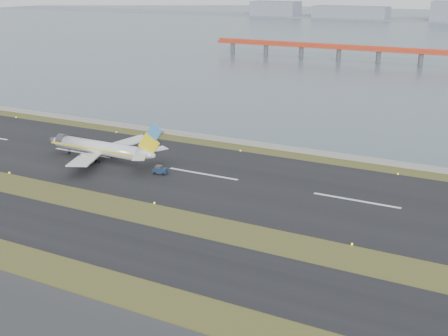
# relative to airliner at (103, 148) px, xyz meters

# --- Properties ---
(ground) EXTENTS (1000.00, 1000.00, 0.00)m
(ground) POSITION_rel_airliner_xyz_m (30.27, -27.51, -3.46)
(ground) COLOR #314418
(ground) RESTS_ON ground
(taxiway_strip) EXTENTS (1000.00, 18.00, 0.10)m
(taxiway_strip) POSITION_rel_airliner_xyz_m (30.27, -39.51, -3.41)
(taxiway_strip) COLOR black
(taxiway_strip) RESTS_ON ground
(runway_strip) EXTENTS (1000.00, 45.00, 0.10)m
(runway_strip) POSITION_rel_airliner_xyz_m (30.27, 2.49, -3.41)
(runway_strip) COLOR black
(runway_strip) RESTS_ON ground
(seawall) EXTENTS (1000.00, 2.50, 1.00)m
(seawall) POSITION_rel_airliner_xyz_m (30.27, 32.49, -2.96)
(seawall) COLOR #979791
(seawall) RESTS_ON ground
(bay_water) EXTENTS (1400.00, 800.00, 1.30)m
(bay_water) POSITION_rel_airliner_xyz_m (30.27, 432.49, -3.46)
(bay_water) COLOR #485967
(bay_water) RESTS_ON ground
(red_pier) EXTENTS (260.00, 5.00, 10.20)m
(red_pier) POSITION_rel_airliner_xyz_m (50.27, 222.49, 3.82)
(red_pier) COLOR #BE3C20
(red_pier) RESTS_ON ground
(airliner) EXTENTS (38.52, 32.89, 12.80)m
(airliner) POSITION_rel_airliner_xyz_m (0.00, 0.00, 0.00)
(airliner) COLOR silver
(airliner) RESTS_ON ground
(pushback_tug) EXTENTS (3.82, 2.61, 2.26)m
(pushback_tug) POSITION_rel_airliner_xyz_m (20.35, -2.40, -2.36)
(pushback_tug) COLOR #16263E
(pushback_tug) RESTS_ON ground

